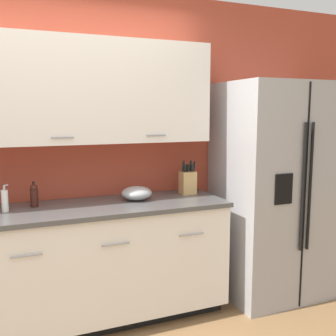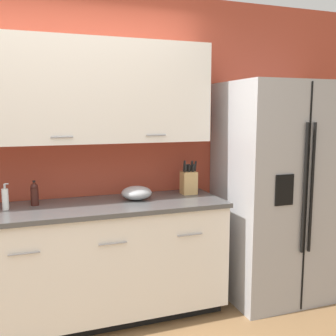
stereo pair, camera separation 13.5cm
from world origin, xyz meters
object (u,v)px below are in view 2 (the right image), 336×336
Objects in this scene: knife_block at (189,182)px; mixing_bowl at (137,193)px; soap_dispenser at (5,199)px; oil_bottle at (34,194)px; refrigerator at (277,191)px.

knife_block reaches higher than mixing_bowl.
oil_bottle is at bearing 18.93° from soap_dispenser.
mixing_bowl is (-0.48, -0.06, -0.05)m from knife_block.
oil_bottle is 0.78m from mixing_bowl.
knife_block reaches higher than soap_dispenser.
mixing_bowl is (0.77, -0.06, -0.04)m from oil_bottle.
refrigerator is 9.91× the size of oil_bottle.
soap_dispenser is 0.79× the size of mixing_bowl.
refrigerator is 6.51× the size of knife_block.
oil_bottle is (-1.25, 0.00, -0.02)m from knife_block.
soap_dispenser is at bearing -161.07° from oil_bottle.
oil_bottle is (0.20, 0.07, 0.01)m from soap_dispenser.
soap_dispenser is (-2.22, 0.12, 0.07)m from refrigerator.
refrigerator is at bearing -5.62° from mixing_bowl.
mixing_bowl is (-1.25, 0.12, 0.04)m from refrigerator.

